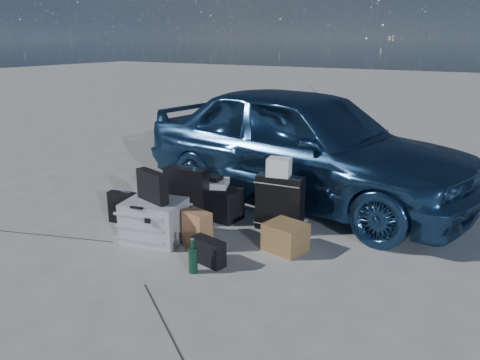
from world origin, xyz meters
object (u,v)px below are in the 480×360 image
at_px(suitcase_left, 187,195).
at_px(cardboard_box, 285,237).
at_px(car, 303,144).
at_px(suitcase_right, 280,203).
at_px(green_bottle, 193,256).
at_px(briefcase, 128,208).
at_px(pelican_case, 155,220).
at_px(duffel_bag, 211,201).

xyz_separation_m(suitcase_left, cardboard_box, (1.33, -0.11, -0.18)).
distance_m(car, suitcase_right, 1.21).
bearing_deg(green_bottle, briefcase, 156.68).
height_order(pelican_case, duffel_bag, pelican_case).
distance_m(car, green_bottle, 2.50).
bearing_deg(green_bottle, duffel_bag, 117.36).
bearing_deg(briefcase, suitcase_left, 24.21).
xyz_separation_m(briefcase, duffel_bag, (0.70, 0.70, 0.00)).
distance_m(pelican_case, briefcase, 0.61).
bearing_deg(suitcase_right, duffel_bag, 176.32).
distance_m(pelican_case, duffel_bag, 0.90).
bearing_deg(briefcase, car, 41.99).
distance_m(suitcase_right, cardboard_box, 0.57).
height_order(briefcase, duffel_bag, duffel_bag).
height_order(car, suitcase_right, car).
bearing_deg(pelican_case, green_bottle, -38.67).
xyz_separation_m(pelican_case, cardboard_box, (1.32, 0.48, -0.08)).
bearing_deg(green_bottle, suitcase_right, 80.06).
relative_size(suitcase_right, green_bottle, 1.90).
bearing_deg(green_bottle, pelican_case, 153.46).
xyz_separation_m(suitcase_left, suitcase_right, (1.04, 0.34, -0.01)).
bearing_deg(cardboard_box, duffel_bag, 160.67).
xyz_separation_m(car, suitcase_left, (-0.82, -1.45, -0.43)).
relative_size(car, duffel_bag, 5.88).
xyz_separation_m(suitcase_right, green_bottle, (-0.23, -1.33, -0.15)).
bearing_deg(cardboard_box, suitcase_right, 122.88).
height_order(suitcase_right, duffel_bag, suitcase_right).
bearing_deg(pelican_case, suitcase_left, 79.14).
distance_m(pelican_case, suitcase_left, 0.60).
distance_m(pelican_case, suitcase_right, 1.39).
bearing_deg(pelican_case, duffel_bag, 69.87).
distance_m(car, briefcase, 2.37).
bearing_deg(car, pelican_case, 167.27).
bearing_deg(suitcase_right, cardboard_box, -63.02).
height_order(car, pelican_case, car).
relative_size(pelican_case, duffel_bag, 0.79).
xyz_separation_m(car, green_bottle, (-0.02, -2.43, -0.59)).
xyz_separation_m(duffel_bag, cardboard_box, (1.19, -0.42, -0.05)).
bearing_deg(car, suitcase_right, -159.93).
distance_m(briefcase, green_bottle, 1.49).
height_order(pelican_case, suitcase_right, suitcase_right).
relative_size(suitcase_left, suitcase_right, 1.04).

